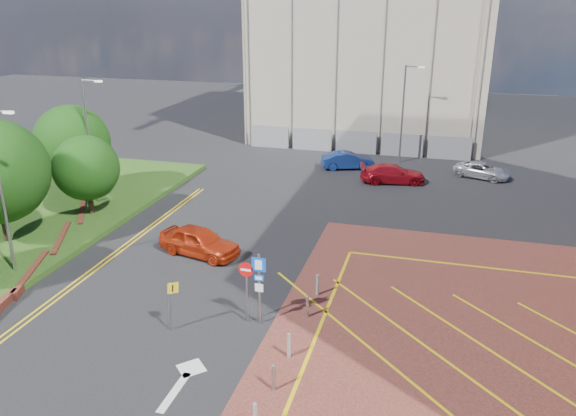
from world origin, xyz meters
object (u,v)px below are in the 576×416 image
at_px(warning_sign, 171,300).
at_px(car_silver_back, 482,170).
at_px(tree_d, 72,143).
at_px(car_red_back, 393,174).
at_px(lamp_left_far, 89,136).
at_px(lamp_back, 404,111).
at_px(tree_c, 86,168).
at_px(car_blue_back, 348,160).
at_px(lamp_left_near, 1,186).
at_px(car_red_left, 199,241).
at_px(sign_cluster, 254,281).

bearing_deg(warning_sign, car_silver_back, 62.80).
distance_m(warning_sign, car_silver_back, 28.95).
xyz_separation_m(tree_d, car_red_back, (20.47, 9.21, -3.18)).
bearing_deg(warning_sign, lamp_left_far, 133.04).
bearing_deg(car_red_back, lamp_back, -13.03).
height_order(tree_c, car_silver_back, tree_c).
bearing_deg(tree_d, car_blue_back, 35.82).
height_order(warning_sign, car_silver_back, warning_sign).
distance_m(tree_d, car_blue_back, 20.74).
bearing_deg(lamp_left_near, car_red_left, 31.22).
height_order(car_red_back, car_silver_back, car_red_back).
xyz_separation_m(lamp_back, sign_cluster, (-3.78, -27.02, -2.41)).
bearing_deg(lamp_left_near, tree_d, 110.35).
xyz_separation_m(tree_c, lamp_left_near, (1.08, -8.00, 1.47)).
xyz_separation_m(car_blue_back, car_silver_back, (10.34, 0.26, -0.11)).
xyz_separation_m(lamp_left_far, lamp_back, (18.50, 16.00, -0.30)).
bearing_deg(lamp_left_near, warning_sign, -14.39).
bearing_deg(lamp_left_near, lamp_left_far, 101.31).
distance_m(car_red_left, car_blue_back, 18.96).
height_order(lamp_back, car_red_back, lamp_back).
bearing_deg(lamp_back, sign_cluster, -97.97).
bearing_deg(car_red_back, car_blue_back, 42.14).
relative_size(tree_d, lamp_back, 0.76).
bearing_deg(sign_cluster, car_red_back, 80.18).
xyz_separation_m(lamp_left_near, lamp_back, (16.50, 26.00, -0.30)).
height_order(lamp_left_near, lamp_left_far, same).
height_order(tree_c, car_blue_back, tree_c).
bearing_deg(lamp_left_far, tree_d, 154.32).
height_order(sign_cluster, car_red_back, sign_cluster).
relative_size(tree_c, lamp_left_far, 0.61).
distance_m(car_red_left, car_red_back, 17.81).
bearing_deg(lamp_left_far, sign_cluster, -36.82).
xyz_separation_m(lamp_left_near, car_blue_back, (12.54, 23.00, -3.97)).
xyz_separation_m(lamp_back, car_silver_back, (6.38, -2.74, -3.78)).
xyz_separation_m(tree_d, warning_sign, (13.73, -13.48, -2.44)).
relative_size(lamp_back, car_blue_back, 1.91).
distance_m(sign_cluster, car_red_left, 7.67).
bearing_deg(lamp_left_far, lamp_back, 40.86).
relative_size(car_red_left, car_silver_back, 1.08).
distance_m(tree_d, car_red_left, 13.73).
bearing_deg(tree_c, lamp_left_near, -82.31).
xyz_separation_m(warning_sign, car_red_left, (-1.95, 7.14, -0.66)).
bearing_deg(lamp_left_near, lamp_back, 57.60).
xyz_separation_m(lamp_left_near, car_red_left, (7.70, 4.67, -3.89)).
bearing_deg(car_blue_back, car_red_back, -144.95).
bearing_deg(tree_c, car_silver_back, 32.49).
xyz_separation_m(tree_d, car_silver_back, (26.96, 12.26, -3.29)).
bearing_deg(car_blue_back, car_silver_back, -107.59).
distance_m(tree_d, lamp_back, 25.47).
bearing_deg(warning_sign, lamp_back, 76.48).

